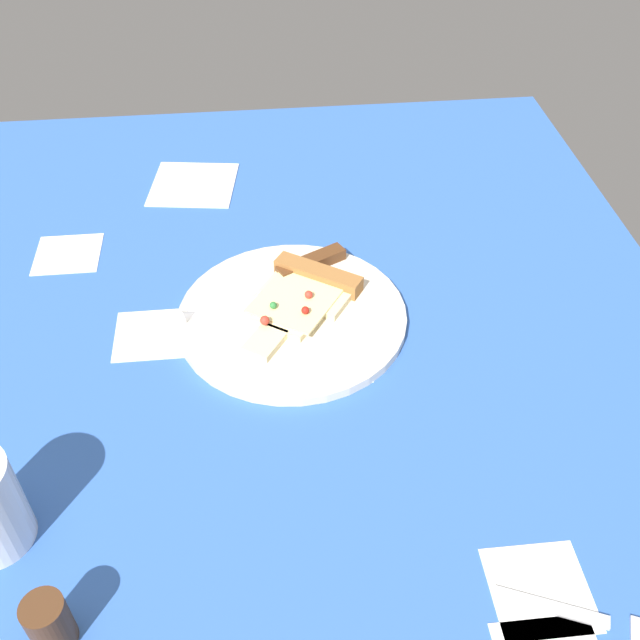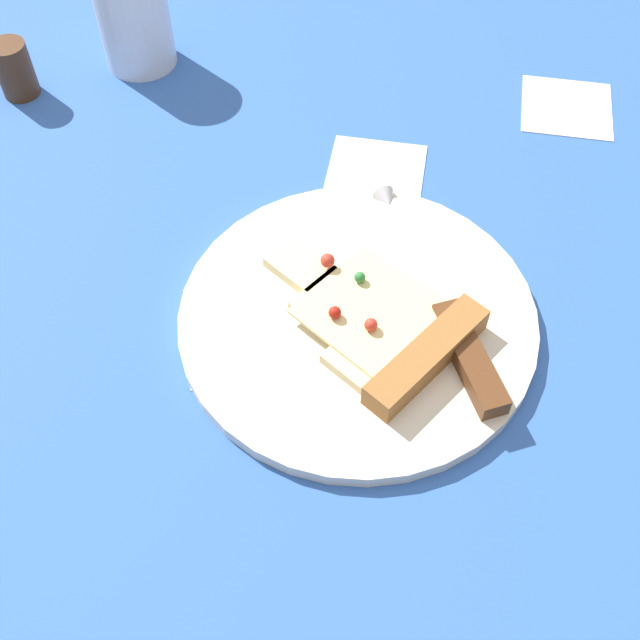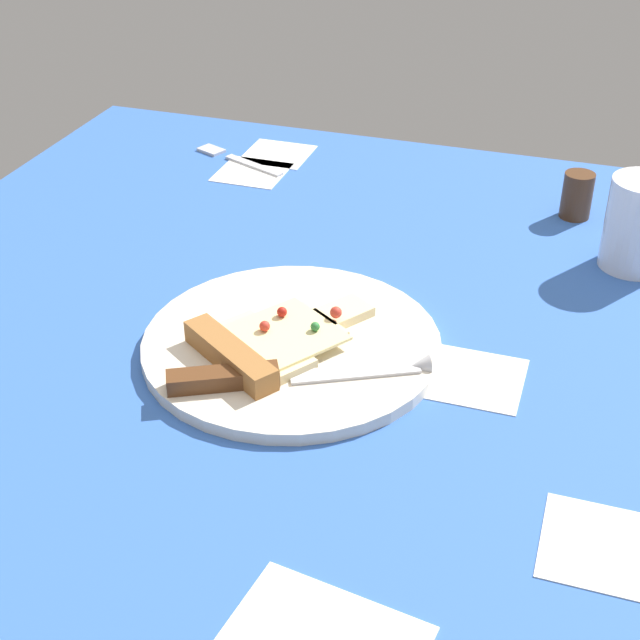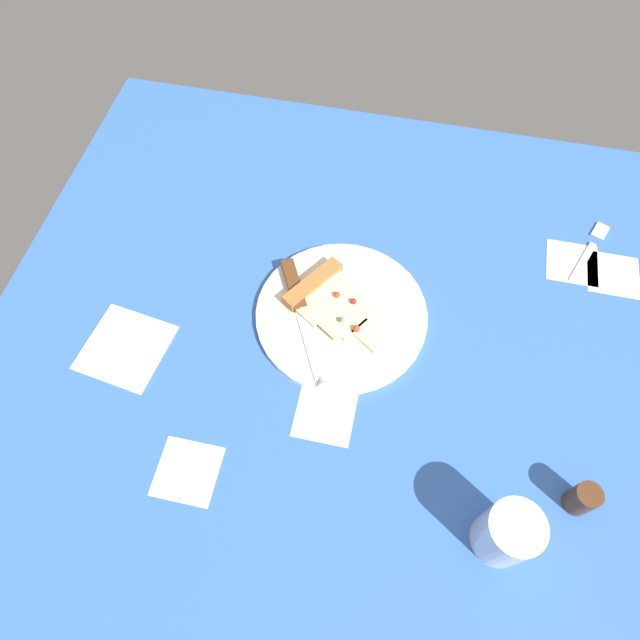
# 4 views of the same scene
# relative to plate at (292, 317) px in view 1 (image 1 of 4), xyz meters

# --- Properties ---
(ground_plane) EXTENTS (1.15, 1.15, 0.03)m
(ground_plane) POSITION_rel_plate_xyz_m (-0.07, 0.01, -0.02)
(ground_plane) COLOR #3360B7
(ground_plane) RESTS_ON ground
(plate) EXTENTS (0.29, 0.29, 0.01)m
(plate) POSITION_rel_plate_xyz_m (0.00, 0.00, 0.00)
(plate) COLOR silver
(plate) RESTS_ON ground_plane
(pizza_slice) EXTENTS (0.16, 0.19, 0.02)m
(pizza_slice) POSITION_rel_plate_xyz_m (0.01, 0.02, 0.01)
(pizza_slice) COLOR beige
(pizza_slice) RESTS_ON plate
(knife) EXTENTS (0.22, 0.13, 0.02)m
(knife) POSITION_rel_plate_xyz_m (-0.01, 0.07, 0.01)
(knife) COLOR silver
(knife) RESTS_ON plate
(pepper_shaker) EXTENTS (0.04, 0.04, 0.06)m
(pepper_shaker) POSITION_rel_plate_xyz_m (-0.23, -0.38, 0.02)
(pepper_shaker) COLOR #4C2D19
(pepper_shaker) RESTS_ON ground_plane
(fork) EXTENTS (0.15, 0.08, 0.01)m
(fork) POSITION_rel_plate_xyz_m (0.23, -0.42, -0.00)
(fork) COLOR silver
(fork) RESTS_ON ground_plane
(napkin) EXTENTS (0.15, 0.15, 0.00)m
(napkin) POSITION_rel_plate_xyz_m (-0.13, 0.34, -0.00)
(napkin) COLOR white
(napkin) RESTS_ON ground_plane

